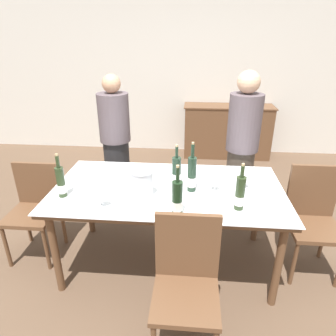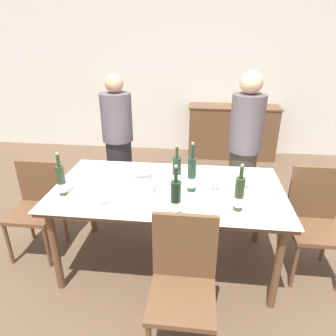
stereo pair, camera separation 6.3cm
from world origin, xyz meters
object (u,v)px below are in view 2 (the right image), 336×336
at_px(chair_left_end, 37,202).
at_px(wine_glass_2, 246,178).
at_px(wine_bottle_1, 176,199).
at_px(wine_bottle_4, 177,172).
at_px(wine_bottle_3, 192,175).
at_px(wine_glass_1, 140,175).
at_px(sideboard_cabinet, 232,132).
at_px(wine_glass_3, 102,194).
at_px(person_guest_left, 244,153).
at_px(chair_near_front, 183,277).
at_px(wine_bottle_0, 61,181).
at_px(person_host, 119,148).
at_px(ice_bucket, 142,182).
at_px(wine_glass_0, 215,181).
at_px(dining_table, 168,195).
at_px(wine_bottle_2, 239,195).
at_px(chair_right_end, 315,216).

bearing_deg(chair_left_end, wine_glass_2, -0.96).
distance_m(wine_bottle_1, wine_bottle_4, 0.46).
xyz_separation_m(wine_bottle_3, wine_glass_1, (-0.42, 0.02, -0.04)).
bearing_deg(wine_bottle_1, sideboard_cabinet, 77.95).
bearing_deg(wine_glass_3, person_guest_left, 43.34).
bearing_deg(wine_bottle_3, chair_near_front, -91.11).
height_order(wine_bottle_0, person_guest_left, person_guest_left).
relative_size(wine_glass_3, person_host, 0.09).
bearing_deg(wine_glass_2, chair_left_end, 179.04).
height_order(wine_bottle_3, wine_bottle_4, wine_bottle_3).
relative_size(wine_bottle_1, chair_near_front, 0.41).
relative_size(ice_bucket, person_host, 0.14).
height_order(wine_bottle_1, wine_glass_3, wine_bottle_1).
bearing_deg(wine_bottle_4, wine_bottle_3, -36.35).
height_order(wine_bottle_3, wine_glass_0, wine_bottle_3).
bearing_deg(wine_bottle_3, person_host, 133.78).
relative_size(dining_table, wine_bottle_0, 5.30).
xyz_separation_m(wine_bottle_0, wine_glass_1, (0.58, 0.21, -0.02)).
relative_size(wine_glass_1, chair_left_end, 0.17).
distance_m(wine_glass_1, chair_left_end, 1.09).
distance_m(wine_bottle_2, chair_right_end, 0.87).
bearing_deg(wine_bottle_1, ice_bucket, 139.58).
bearing_deg(wine_glass_2, wine_bottle_0, -169.70).
xyz_separation_m(chair_right_end, person_guest_left, (-0.55, 0.67, 0.29)).
xyz_separation_m(wine_bottle_1, chair_right_end, (1.15, 0.48, -0.36)).
relative_size(ice_bucket, person_guest_left, 0.13).
relative_size(wine_bottle_0, wine_glass_0, 2.60).
bearing_deg(chair_near_front, wine_bottle_3, 88.89).
relative_size(ice_bucket, wine_glass_0, 1.58).
distance_m(wine_bottle_2, person_host, 1.65).
bearing_deg(wine_bottle_1, wine_bottle_2, 14.03).
bearing_deg(wine_bottle_1, wine_bottle_3, 75.15).
relative_size(sideboard_cabinet, wine_glass_1, 10.09).
xyz_separation_m(wine_glass_0, person_host, (-1.03, 0.87, -0.08)).
bearing_deg(wine_bottle_3, chair_left_end, 175.58).
distance_m(wine_bottle_1, wine_glass_2, 0.69).
xyz_separation_m(dining_table, wine_bottle_1, (0.10, -0.39, 0.19)).
height_order(dining_table, chair_near_front, chair_near_front).
bearing_deg(wine_glass_1, person_host, 116.12).
xyz_separation_m(wine_glass_3, person_guest_left, (1.15, 1.09, -0.04)).
height_order(wine_bottle_1, wine_bottle_3, wine_bottle_3).
relative_size(sideboard_cabinet, person_host, 0.93).
height_order(wine_bottle_3, chair_right_end, wine_bottle_3).
xyz_separation_m(wine_glass_1, wine_glass_3, (-0.22, -0.33, -0.01)).
relative_size(wine_bottle_2, person_host, 0.23).
height_order(wine_bottle_0, wine_bottle_4, wine_bottle_0).
distance_m(wine_bottle_3, wine_bottle_4, 0.16).
xyz_separation_m(wine_glass_1, person_guest_left, (0.93, 0.76, -0.05)).
xyz_separation_m(chair_left_end, person_host, (0.60, 0.77, 0.28)).
bearing_deg(person_host, chair_left_end, -127.73).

